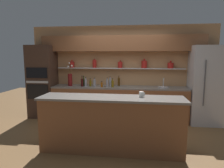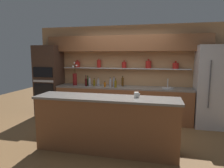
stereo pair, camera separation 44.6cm
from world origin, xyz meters
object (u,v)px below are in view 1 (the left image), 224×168
object	(u,v)px
sink_fixture	(164,87)
oven_tower	(43,81)
bottle_oil_7	(113,84)
bottle_spirit_10	(119,82)
bottle_wine_0	(82,82)
bottle_sauce_2	(102,85)
bottle_oil_1	(90,83)
bottle_spirit_4	(110,82)
bottle_spirit_3	(95,83)
bottle_wine_5	(84,82)
bottle_sauce_9	(108,84)
refrigerator	(206,85)
coffee_mug	(141,94)
flower_vase	(70,78)
bottle_spirit_8	(107,83)
bottle_spirit_6	(86,82)

from	to	relation	value
sink_fixture	oven_tower	bearing A→B (deg)	-179.79
bottle_oil_7	bottle_spirit_10	world-z (taller)	bottle_spirit_10
oven_tower	bottle_wine_0	distance (m)	1.20
sink_fixture	bottle_sauce_2	world-z (taller)	sink_fixture
bottle_oil_1	bottle_oil_7	world-z (taller)	bottle_oil_7
bottle_spirit_4	bottle_oil_7	world-z (taller)	bottle_spirit_4
bottle_spirit_3	bottle_wine_5	world-z (taller)	bottle_wine_5
oven_tower	bottle_sauce_9	size ratio (longest dim) A/B	12.65
bottle_wine_0	bottle_spirit_10	world-z (taller)	bottle_wine_0
refrigerator	oven_tower	bearing A→B (deg)	179.53
bottle_wine_0	bottle_sauce_2	size ratio (longest dim) A/B	1.87
bottle_sauce_2	coffee_mug	size ratio (longest dim) A/B	1.53
oven_tower	coffee_mug	xyz separation A→B (m)	(2.79, -1.79, 0.04)
flower_vase	bottle_spirit_8	xyz separation A→B (m)	(1.07, -0.09, -0.10)
bottle_wine_5	bottle_sauce_9	bearing A→B (deg)	-6.19
coffee_mug	bottle_sauce_2	bearing A→B (deg)	122.00
bottle_spirit_4	bottle_wine_5	distance (m)	0.75
oven_tower	bottle_wine_0	xyz separation A→B (m)	(1.20, -0.09, 0.01)
oven_tower	bottle_sauce_2	xyz separation A→B (m)	(1.75, -0.14, -0.04)
bottle_spirit_10	bottle_sauce_2	bearing A→B (deg)	-147.51
bottle_sauce_9	refrigerator	bearing A→B (deg)	-0.23
bottle_spirit_4	bottle_spirit_6	bearing A→B (deg)	-162.79
bottle_sauce_2	coffee_mug	bearing A→B (deg)	-58.00
bottle_spirit_8	bottle_sauce_9	size ratio (longest dim) A/B	1.57
bottle_spirit_8	bottle_spirit_10	size ratio (longest dim) A/B	0.90
bottle_spirit_8	coffee_mug	bearing A→B (deg)	-62.24
bottle_spirit_4	bottle_spirit_10	xyz separation A→B (m)	(0.25, -0.00, 0.01)
bottle_wine_0	bottle_wine_5	world-z (taller)	bottle_wine_0
bottle_sauce_2	bottle_spirit_4	xyz separation A→B (m)	(0.19, 0.28, 0.04)
sink_fixture	bottle_oil_7	xyz separation A→B (m)	(-1.36, -0.17, 0.07)
flower_vase	bottle_wine_0	world-z (taller)	flower_vase
coffee_mug	refrigerator	bearing A→B (deg)	46.50
refrigerator	bottle_sauce_9	distance (m)	2.55
bottle_oil_1	bottle_wine_5	world-z (taller)	bottle_wine_5
refrigerator	bottle_spirit_10	size ratio (longest dim) A/B	7.13
bottle_oil_1	sink_fixture	bearing A→B (deg)	1.20
flower_vase	bottle_wine_0	xyz separation A→B (m)	(0.37, -0.08, -0.10)
refrigerator	coffee_mug	size ratio (longest dim) A/B	19.32
refrigerator	bottle_spirit_10	bearing A→B (deg)	175.50
oven_tower	bottle_wine_5	world-z (taller)	oven_tower
oven_tower	bottle_sauce_9	bearing A→B (deg)	-0.79
bottle_spirit_8	oven_tower	bearing A→B (deg)	176.78
bottle_sauce_2	bottle_spirit_8	size ratio (longest dim) A/B	0.63
flower_vase	sink_fixture	size ratio (longest dim) A/B	2.26
bottle_oil_7	bottle_spirit_10	size ratio (longest dim) A/B	0.85
bottle_sauce_2	bottle_spirit_3	world-z (taller)	bottle_spirit_3
flower_vase	bottle_spirit_6	world-z (taller)	flower_vase
bottle_spirit_10	coffee_mug	distance (m)	2.02
refrigerator	bottle_spirit_8	size ratio (longest dim) A/B	7.93
bottle_oil_1	bottle_spirit_8	size ratio (longest dim) A/B	0.86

